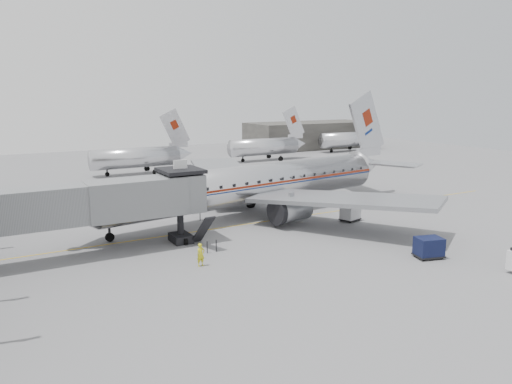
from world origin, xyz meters
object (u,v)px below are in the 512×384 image
(baggage_cart_white, at_px, (350,213))
(ramp_worker, at_px, (201,255))
(baggage_cart_navy, at_px, (429,247))
(airliner, at_px, (257,184))

(baggage_cart_white, height_order, ramp_worker, ramp_worker)
(baggage_cart_navy, bearing_deg, baggage_cart_white, 95.08)
(ramp_worker, bearing_deg, airliner, 40.24)
(baggage_cart_white, xyz_separation_m, ramp_worker, (-18.48, -4.91, 0.07))
(airliner, distance_m, ramp_worker, 16.95)
(ramp_worker, bearing_deg, baggage_cart_white, 9.32)
(baggage_cart_navy, distance_m, ramp_worker, 17.72)
(baggage_cart_navy, bearing_deg, ramp_worker, 172.08)
(baggage_cart_navy, relative_size, ramp_worker, 1.40)
(baggage_cart_white, bearing_deg, ramp_worker, -179.98)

